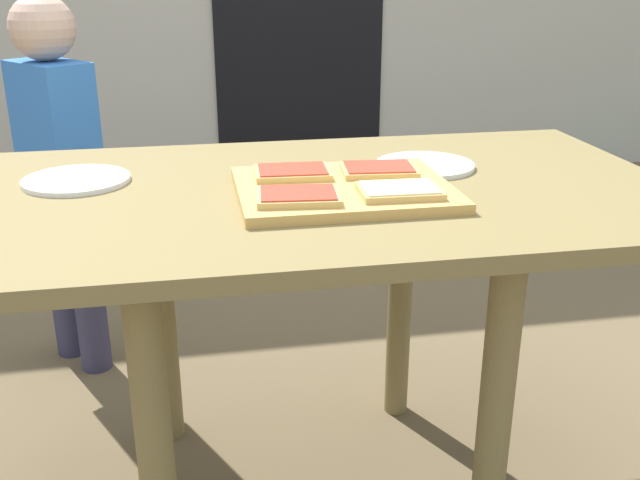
{
  "coord_description": "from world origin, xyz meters",
  "views": [
    {
      "loc": [
        -0.22,
        -1.36,
        1.16
      ],
      "look_at": [
        0.03,
        0.0,
        0.63
      ],
      "focal_mm": 41.24,
      "sensor_mm": 36.0,
      "label": 1
    }
  ],
  "objects_px": {
    "child_left": "(60,164)",
    "pizza_slice_far_left": "(293,172)",
    "cutting_board": "(343,189)",
    "pizza_slice_far_right": "(379,170)",
    "plate_white_right": "(425,165)",
    "garden_hose_coil": "(631,175)",
    "plate_white_left": "(76,180)",
    "pizza_slice_near_right": "(400,190)",
    "dining_table": "(303,235)",
    "pizza_slice_near_left": "(298,196)"
  },
  "relations": [
    {
      "from": "pizza_slice_near_right",
      "to": "pizza_slice_far_right",
      "type": "distance_m",
      "value": 0.15
    },
    {
      "from": "pizza_slice_near_right",
      "to": "plate_white_right",
      "type": "distance_m",
      "value": 0.27
    },
    {
      "from": "plate_white_right",
      "to": "garden_hose_coil",
      "type": "relative_size",
      "value": 0.61
    },
    {
      "from": "garden_hose_coil",
      "to": "pizza_slice_far_right",
      "type": "bearing_deg",
      "value": -132.77
    },
    {
      "from": "pizza_slice_far_left",
      "to": "child_left",
      "type": "relative_size",
      "value": 0.14
    },
    {
      "from": "plate_white_left",
      "to": "garden_hose_coil",
      "type": "relative_size",
      "value": 0.61
    },
    {
      "from": "pizza_slice_near_right",
      "to": "pizza_slice_far_left",
      "type": "bearing_deg",
      "value": 137.56
    },
    {
      "from": "child_left",
      "to": "garden_hose_coil",
      "type": "bearing_deg",
      "value": 28.51
    },
    {
      "from": "pizza_slice_near_left",
      "to": "pizza_slice_near_right",
      "type": "xyz_separation_m",
      "value": [
        0.19,
        0.0,
        0.0
      ]
    },
    {
      "from": "plate_white_left",
      "to": "garden_hose_coil",
      "type": "height_order",
      "value": "plate_white_left"
    },
    {
      "from": "pizza_slice_far_right",
      "to": "child_left",
      "type": "bearing_deg",
      "value": 134.68
    },
    {
      "from": "pizza_slice_far_right",
      "to": "garden_hose_coil",
      "type": "height_order",
      "value": "pizza_slice_far_right"
    },
    {
      "from": "plate_white_left",
      "to": "cutting_board",
      "type": "bearing_deg",
      "value": -18.97
    },
    {
      "from": "pizza_slice_far_left",
      "to": "plate_white_left",
      "type": "distance_m",
      "value": 0.44
    },
    {
      "from": "dining_table",
      "to": "pizza_slice_near_left",
      "type": "distance_m",
      "value": 0.19
    },
    {
      "from": "dining_table",
      "to": "pizza_slice_far_left",
      "type": "bearing_deg",
      "value": 128.2
    },
    {
      "from": "cutting_board",
      "to": "pizza_slice_far_left",
      "type": "relative_size",
      "value": 2.64
    },
    {
      "from": "cutting_board",
      "to": "pizza_slice_near_left",
      "type": "distance_m",
      "value": 0.13
    },
    {
      "from": "pizza_slice_far_right",
      "to": "plate_white_left",
      "type": "distance_m",
      "value": 0.61
    },
    {
      "from": "dining_table",
      "to": "garden_hose_coil",
      "type": "height_order",
      "value": "dining_table"
    },
    {
      "from": "pizza_slice_near_left",
      "to": "pizza_slice_far_right",
      "type": "relative_size",
      "value": 1.0
    },
    {
      "from": "plate_white_right",
      "to": "garden_hose_coil",
      "type": "bearing_deg",
      "value": 47.82
    },
    {
      "from": "pizza_slice_far_right",
      "to": "child_left",
      "type": "relative_size",
      "value": 0.14
    },
    {
      "from": "child_left",
      "to": "plate_white_left",
      "type": "bearing_deg",
      "value": -78.03
    },
    {
      "from": "child_left",
      "to": "pizza_slice_far_left",
      "type": "bearing_deg",
      "value": -52.45
    },
    {
      "from": "cutting_board",
      "to": "garden_hose_coil",
      "type": "height_order",
      "value": "cutting_board"
    },
    {
      "from": "child_left",
      "to": "garden_hose_coil",
      "type": "height_order",
      "value": "child_left"
    },
    {
      "from": "pizza_slice_near_left",
      "to": "pizza_slice_far_left",
      "type": "relative_size",
      "value": 1.03
    },
    {
      "from": "pizza_slice_far_left",
      "to": "plate_white_left",
      "type": "relative_size",
      "value": 0.72
    },
    {
      "from": "pizza_slice_near_right",
      "to": "dining_table",
      "type": "bearing_deg",
      "value": 138.74
    },
    {
      "from": "pizza_slice_near_left",
      "to": "plate_white_left",
      "type": "xyz_separation_m",
      "value": [
        -0.41,
        0.26,
        -0.02
      ]
    },
    {
      "from": "cutting_board",
      "to": "pizza_slice_far_right",
      "type": "bearing_deg",
      "value": 36.65
    },
    {
      "from": "plate_white_left",
      "to": "pizza_slice_near_left",
      "type": "bearing_deg",
      "value": -32.0
    },
    {
      "from": "pizza_slice_near_left",
      "to": "plate_white_right",
      "type": "height_order",
      "value": "pizza_slice_near_left"
    },
    {
      "from": "pizza_slice_near_right",
      "to": "pizza_slice_near_left",
      "type": "bearing_deg",
      "value": -180.0
    },
    {
      "from": "plate_white_left",
      "to": "pizza_slice_far_left",
      "type": "bearing_deg",
      "value": -13.11
    },
    {
      "from": "pizza_slice_near_left",
      "to": "pizza_slice_far_right",
      "type": "xyz_separation_m",
      "value": [
        0.19,
        0.15,
        0.0
      ]
    },
    {
      "from": "cutting_board",
      "to": "pizza_slice_far_left",
      "type": "height_order",
      "value": "pizza_slice_far_left"
    },
    {
      "from": "cutting_board",
      "to": "pizza_slice_far_right",
      "type": "relative_size",
      "value": 2.58
    },
    {
      "from": "pizza_slice_near_right",
      "to": "plate_white_right",
      "type": "bearing_deg",
      "value": 61.94
    },
    {
      "from": "dining_table",
      "to": "pizza_slice_far_left",
      "type": "xyz_separation_m",
      "value": [
        -0.02,
        0.02,
        0.13
      ]
    },
    {
      "from": "plate_white_left",
      "to": "garden_hose_coil",
      "type": "bearing_deg",
      "value": 38.71
    },
    {
      "from": "cutting_board",
      "to": "plate_white_left",
      "type": "height_order",
      "value": "cutting_board"
    },
    {
      "from": "plate_white_right",
      "to": "plate_white_left",
      "type": "relative_size",
      "value": 1.0
    },
    {
      "from": "cutting_board",
      "to": "pizza_slice_near_left",
      "type": "height_order",
      "value": "pizza_slice_near_left"
    },
    {
      "from": "cutting_board",
      "to": "child_left",
      "type": "distance_m",
      "value": 1.03
    },
    {
      "from": "dining_table",
      "to": "garden_hose_coil",
      "type": "relative_size",
      "value": 4.26
    },
    {
      "from": "dining_table",
      "to": "plate_white_right",
      "type": "distance_m",
      "value": 0.32
    },
    {
      "from": "dining_table",
      "to": "plate_white_left",
      "type": "relative_size",
      "value": 7.02
    },
    {
      "from": "pizza_slice_near_right",
      "to": "plate_white_left",
      "type": "bearing_deg",
      "value": 156.73
    }
  ]
}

